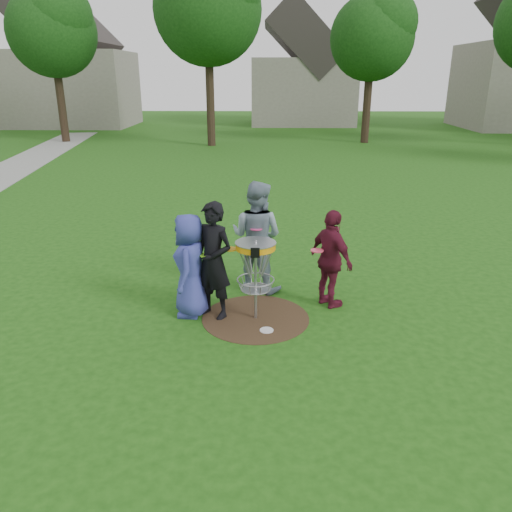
{
  "coord_description": "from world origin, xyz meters",
  "views": [
    {
      "loc": [
        0.17,
        -7.5,
        3.85
      ],
      "look_at": [
        0.0,
        0.3,
        1.0
      ],
      "focal_mm": 35.0,
      "sensor_mm": 36.0,
      "label": 1
    }
  ],
  "objects_px": {
    "player_grey": "(256,236)",
    "player_maroon": "(331,259)",
    "player_black": "(214,261)",
    "player_blue": "(190,266)",
    "disc_golf_basket": "(256,261)"
  },
  "relations": [
    {
      "from": "player_blue",
      "to": "player_black",
      "type": "relative_size",
      "value": 0.89
    },
    {
      "from": "player_black",
      "to": "player_maroon",
      "type": "height_order",
      "value": "player_black"
    },
    {
      "from": "player_black",
      "to": "player_maroon",
      "type": "distance_m",
      "value": 2.02
    },
    {
      "from": "player_blue",
      "to": "disc_golf_basket",
      "type": "xyz_separation_m",
      "value": [
        1.08,
        -0.15,
        0.14
      ]
    },
    {
      "from": "player_blue",
      "to": "player_grey",
      "type": "bearing_deg",
      "value": 137.52
    },
    {
      "from": "player_black",
      "to": "player_grey",
      "type": "xyz_separation_m",
      "value": [
        0.68,
        1.15,
        0.05
      ]
    },
    {
      "from": "player_maroon",
      "to": "player_grey",
      "type": "bearing_deg",
      "value": 27.72
    },
    {
      "from": "player_grey",
      "to": "disc_golf_basket",
      "type": "height_order",
      "value": "player_grey"
    },
    {
      "from": "player_black",
      "to": "player_maroon",
      "type": "bearing_deg",
      "value": 45.39
    },
    {
      "from": "player_grey",
      "to": "player_maroon",
      "type": "relative_size",
      "value": 1.19
    },
    {
      "from": "player_maroon",
      "to": "disc_golf_basket",
      "type": "relative_size",
      "value": 1.26
    },
    {
      "from": "player_black",
      "to": "disc_golf_basket",
      "type": "distance_m",
      "value": 0.7
    },
    {
      "from": "player_grey",
      "to": "player_maroon",
      "type": "distance_m",
      "value": 1.5
    },
    {
      "from": "player_blue",
      "to": "disc_golf_basket",
      "type": "relative_size",
      "value": 1.27
    },
    {
      "from": "player_grey",
      "to": "player_maroon",
      "type": "bearing_deg",
      "value": 175.43
    }
  ]
}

